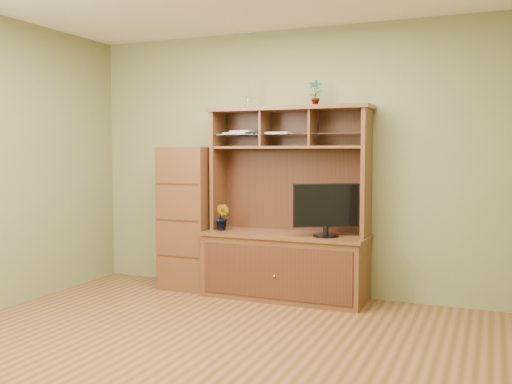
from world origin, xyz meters
The scene contains 8 objects.
room centered at (0.00, 0.00, 1.35)m, with size 4.54×4.04×2.74m.
media_hutch centered at (0.03, 1.73, 0.52)m, with size 1.66×0.61×1.90m.
monitor centered at (0.47, 1.64, 0.92)m, with size 0.57×0.37×0.51m.
orchid_plant centered at (-0.63, 1.65, 0.79)m, with size 0.15×0.12×0.28m, color #28571E.
top_plant centered at (0.30, 1.80, 2.03)m, with size 0.14×0.09×0.26m, color #3D6D26.
reed_diffuser centered at (-0.40, 1.81, 2.02)m, with size 0.06×0.06×0.31m.
magazines centered at (-0.35, 1.81, 1.65)m, with size 0.73×0.23×0.04m.
side_cabinet centered at (-1.07, 1.74, 0.75)m, with size 0.54×0.49×1.50m.
Camera 1 is at (1.94, -3.56, 1.45)m, focal length 40.00 mm.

